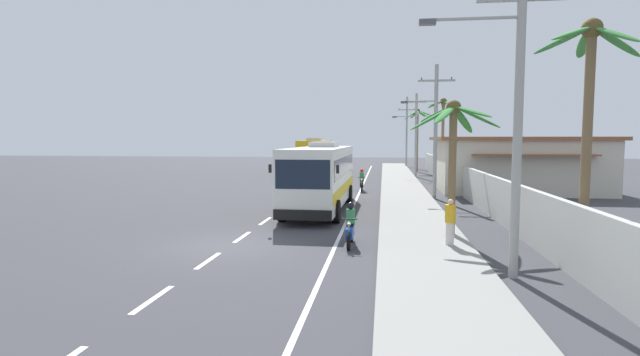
{
  "coord_description": "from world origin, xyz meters",
  "views": [
    {
      "loc": [
        5.35,
        -15.98,
        3.77
      ],
      "look_at": [
        2.04,
        8.78,
        1.7
      ],
      "focal_mm": 26.72,
      "sensor_mm": 36.0,
      "label": 1
    }
  ],
  "objects_px": {
    "motorcycle_beside_bus": "(362,182)",
    "palm_fourth": "(443,120)",
    "palm_nearest": "(417,124)",
    "roadside_building": "(516,164)",
    "coach_bus_far_lane": "(316,156)",
    "utility_pole_far": "(415,132)",
    "utility_pole_distant": "(407,130)",
    "pedestrian_near_kerb": "(450,221)",
    "utility_pole_nearest": "(515,99)",
    "coach_bus_foreground": "(321,175)",
    "palm_third": "(588,92)",
    "palm_second": "(453,137)",
    "utility_pole_mid": "(434,127)",
    "motorcycle_trailing": "(350,228)"
  },
  "relations": [
    {
      "from": "palm_fourth",
      "to": "coach_bus_foreground",
      "type": "bearing_deg",
      "value": -116.55
    },
    {
      "from": "motorcycle_beside_bus",
      "to": "palm_second",
      "type": "distance_m",
      "value": 16.45
    },
    {
      "from": "utility_pole_far",
      "to": "utility_pole_distant",
      "type": "relative_size",
      "value": 0.88
    },
    {
      "from": "utility_pole_mid",
      "to": "palm_second",
      "type": "bearing_deg",
      "value": -92.51
    },
    {
      "from": "coach_bus_foreground",
      "to": "motorcycle_trailing",
      "type": "xyz_separation_m",
      "value": [
        2.13,
        -8.24,
        -1.24
      ]
    },
    {
      "from": "palm_fourth",
      "to": "palm_second",
      "type": "bearing_deg",
      "value": -95.83
    },
    {
      "from": "coach_bus_foreground",
      "to": "utility_pole_distant",
      "type": "xyz_separation_m",
      "value": [
        6.3,
        40.08,
        2.99
      ]
    },
    {
      "from": "utility_pole_nearest",
      "to": "palm_nearest",
      "type": "bearing_deg",
      "value": 89.54
    },
    {
      "from": "coach_bus_far_lane",
      "to": "utility_pole_mid",
      "type": "distance_m",
      "value": 21.2
    },
    {
      "from": "utility_pole_nearest",
      "to": "palm_nearest",
      "type": "xyz_separation_m",
      "value": [
        0.33,
        41.78,
        0.55
      ]
    },
    {
      "from": "pedestrian_near_kerb",
      "to": "palm_third",
      "type": "distance_m",
      "value": 5.78
    },
    {
      "from": "roadside_building",
      "to": "utility_pole_distant",
      "type": "bearing_deg",
      "value": 102.38
    },
    {
      "from": "motorcycle_beside_bus",
      "to": "palm_nearest",
      "type": "xyz_separation_m",
      "value": [
        5.28,
        20.97,
        4.71
      ]
    },
    {
      "from": "coach_bus_far_lane",
      "to": "utility_pole_far",
      "type": "height_order",
      "value": "utility_pole_far"
    },
    {
      "from": "pedestrian_near_kerb",
      "to": "motorcycle_beside_bus",
      "type": "bearing_deg",
      "value": -5.61
    },
    {
      "from": "motorcycle_trailing",
      "to": "palm_third",
      "type": "distance_m",
      "value": 8.42
    },
    {
      "from": "motorcycle_beside_bus",
      "to": "utility_pole_mid",
      "type": "bearing_deg",
      "value": -37.81
    },
    {
      "from": "pedestrian_near_kerb",
      "to": "palm_fourth",
      "type": "bearing_deg",
      "value": -23.99
    },
    {
      "from": "palm_nearest",
      "to": "roadside_building",
      "type": "bearing_deg",
      "value": -73.62
    },
    {
      "from": "utility_pole_far",
      "to": "roadside_building",
      "type": "xyz_separation_m",
      "value": [
        6.39,
        -11.99,
        -2.41
      ]
    },
    {
      "from": "coach_bus_foreground",
      "to": "palm_nearest",
      "type": "bearing_deg",
      "value": 76.92
    },
    {
      "from": "palm_fourth",
      "to": "coach_bus_far_lane",
      "type": "bearing_deg",
      "value": 146.86
    },
    {
      "from": "palm_third",
      "to": "motorcycle_trailing",
      "type": "bearing_deg",
      "value": 161.42
    },
    {
      "from": "palm_second",
      "to": "palm_third",
      "type": "xyz_separation_m",
      "value": [
        3.06,
        -4.17,
        1.25
      ]
    },
    {
      "from": "pedestrian_near_kerb",
      "to": "palm_third",
      "type": "bearing_deg",
      "value": -142.02
    },
    {
      "from": "utility_pole_nearest",
      "to": "utility_pole_far",
      "type": "relative_size",
      "value": 1.1
    },
    {
      "from": "pedestrian_near_kerb",
      "to": "utility_pole_far",
      "type": "relative_size",
      "value": 0.19
    },
    {
      "from": "utility_pole_mid",
      "to": "palm_third",
      "type": "distance_m",
      "value": 16.38
    },
    {
      "from": "motorcycle_beside_bus",
      "to": "palm_fourth",
      "type": "relative_size",
      "value": 0.27
    },
    {
      "from": "coach_bus_foreground",
      "to": "roadside_building",
      "type": "height_order",
      "value": "roadside_building"
    },
    {
      "from": "motorcycle_trailing",
      "to": "motorcycle_beside_bus",
      "type": "bearing_deg",
      "value": 91.28
    },
    {
      "from": "motorcycle_beside_bus",
      "to": "utility_pole_distant",
      "type": "height_order",
      "value": "utility_pole_distant"
    },
    {
      "from": "palm_third",
      "to": "utility_pole_mid",
      "type": "bearing_deg",
      "value": 98.89
    },
    {
      "from": "palm_nearest",
      "to": "palm_third",
      "type": "relative_size",
      "value": 1.01
    },
    {
      "from": "palm_third",
      "to": "utility_pole_far",
      "type": "bearing_deg",
      "value": 94.45
    },
    {
      "from": "motorcycle_trailing",
      "to": "roadside_building",
      "type": "distance_m",
      "value": 21.89
    },
    {
      "from": "utility_pole_distant",
      "to": "palm_nearest",
      "type": "relative_size",
      "value": 1.3
    },
    {
      "from": "motorcycle_trailing",
      "to": "roadside_building",
      "type": "bearing_deg",
      "value": 61.05
    },
    {
      "from": "roadside_building",
      "to": "coach_bus_far_lane",
      "type": "bearing_deg",
      "value": 141.12
    },
    {
      "from": "pedestrian_near_kerb",
      "to": "palm_second",
      "type": "distance_m",
      "value": 3.46
    },
    {
      "from": "utility_pole_distant",
      "to": "palm_second",
      "type": "bearing_deg",
      "value": -90.54
    },
    {
      "from": "motorcycle_beside_bus",
      "to": "palm_fourth",
      "type": "xyz_separation_m",
      "value": [
        6.43,
        7.1,
        4.64
      ]
    },
    {
      "from": "utility_pole_far",
      "to": "palm_third",
      "type": "height_order",
      "value": "utility_pole_far"
    },
    {
      "from": "motorcycle_beside_bus",
      "to": "utility_pole_far",
      "type": "distance_m",
      "value": 14.83
    },
    {
      "from": "coach_bus_far_lane",
      "to": "palm_fourth",
      "type": "xyz_separation_m",
      "value": [
        11.89,
        -7.76,
        3.29
      ]
    },
    {
      "from": "utility_pole_nearest",
      "to": "palm_nearest",
      "type": "height_order",
      "value": "utility_pole_nearest"
    },
    {
      "from": "coach_bus_foreground",
      "to": "utility_pole_far",
      "type": "relative_size",
      "value": 1.33
    },
    {
      "from": "motorcycle_trailing",
      "to": "palm_second",
      "type": "height_order",
      "value": "palm_second"
    },
    {
      "from": "utility_pole_far",
      "to": "palm_fourth",
      "type": "relative_size",
      "value": 1.14
    },
    {
      "from": "utility_pole_distant",
      "to": "roadside_building",
      "type": "distance_m",
      "value": 30.04
    }
  ]
}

